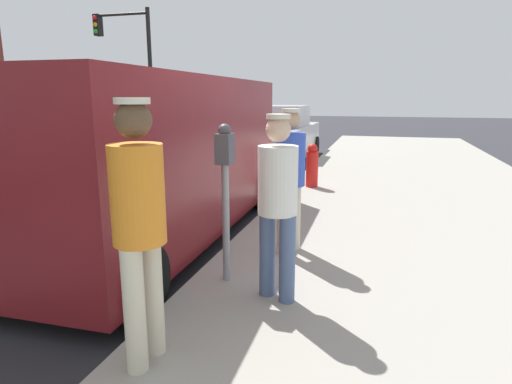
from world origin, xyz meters
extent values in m
plane|color=#2D2D33|center=(0.00, 0.00, 0.00)|extent=(80.00, 80.00, 0.00)
cube|color=#9E998E|center=(3.50, 0.00, 0.07)|extent=(5.00, 32.00, 0.15)
cylinder|color=gray|center=(1.35, -0.68, 0.72)|extent=(0.07, 0.07, 1.15)
cube|color=#4C4C51|center=(1.35, -0.68, 1.44)|extent=(0.14, 0.18, 0.28)
sphere|color=#47474C|center=(1.35, -0.68, 1.61)|extent=(0.12, 0.12, 0.12)
cylinder|color=beige|center=(1.28, -2.21, 0.57)|extent=(0.14, 0.14, 0.84)
cylinder|color=beige|center=(1.29, -1.99, 0.57)|extent=(0.14, 0.14, 0.84)
cylinder|color=orange|center=(1.28, -2.10, 1.31)|extent=(0.34, 0.34, 0.63)
sphere|color=brown|center=(1.28, -2.10, 1.77)|extent=(0.23, 0.23, 0.23)
cylinder|color=silver|center=(1.28, -2.10, 1.89)|extent=(0.22, 0.22, 0.04)
cylinder|color=#4C608C|center=(2.01, -0.98, 0.54)|extent=(0.14, 0.14, 0.78)
cylinder|color=#4C608C|center=(1.81, -0.89, 0.54)|extent=(0.14, 0.14, 0.78)
cylinder|color=white|center=(1.91, -0.93, 1.22)|extent=(0.34, 0.34, 0.58)
sphere|color=beige|center=(1.91, -0.93, 1.65)|extent=(0.21, 0.21, 0.21)
cylinder|color=silver|center=(1.91, -0.93, 1.75)|extent=(0.20, 0.20, 0.04)
cylinder|color=beige|center=(1.81, 0.38, 0.54)|extent=(0.14, 0.14, 0.78)
cylinder|color=beige|center=(1.73, 0.18, 0.54)|extent=(0.14, 0.14, 0.78)
cylinder|color=blue|center=(1.77, 0.28, 1.23)|extent=(0.34, 0.34, 0.59)
sphere|color=tan|center=(1.77, 0.28, 1.66)|extent=(0.21, 0.21, 0.21)
cylinder|color=silver|center=(1.77, 0.28, 1.76)|extent=(0.20, 0.20, 0.04)
cube|color=maroon|center=(-0.15, 0.66, 1.17)|extent=(2.06, 5.22, 1.96)
cube|color=black|center=(-0.18, 3.11, 1.56)|extent=(1.84, 0.10, 0.88)
cylinder|color=black|center=(-1.12, 2.69, 0.34)|extent=(0.23, 0.68, 0.68)
cylinder|color=black|center=(0.78, 2.72, 0.34)|extent=(0.23, 0.68, 0.68)
cylinder|color=black|center=(0.82, -1.38, 0.34)|extent=(0.23, 0.68, 0.68)
cube|color=#BCBCC1|center=(-0.26, 8.54, 0.61)|extent=(1.84, 4.41, 0.89)
cube|color=#BCBCC1|center=(-0.26, 8.32, 1.35)|extent=(1.61, 1.99, 0.60)
cylinder|color=black|center=(-1.13, 10.18, 0.30)|extent=(0.22, 0.60, 0.60)
cylinder|color=black|center=(0.59, 10.19, 0.30)|extent=(0.22, 0.60, 0.60)
cylinder|color=black|center=(-1.11, 6.88, 0.30)|extent=(0.22, 0.60, 0.60)
cylinder|color=black|center=(0.61, 6.89, 0.30)|extent=(0.22, 0.60, 0.60)
cylinder|color=black|center=(-6.03, 11.20, 2.60)|extent=(0.16, 0.16, 5.20)
cylinder|color=black|center=(-7.23, 11.20, 5.00)|extent=(2.40, 0.10, 0.10)
cube|color=black|center=(-8.23, 11.20, 4.65)|extent=(0.24, 0.32, 0.80)
sphere|color=red|center=(-8.23, 11.03, 4.90)|extent=(0.17, 0.17, 0.17)
sphere|color=yellow|center=(-8.23, 11.03, 4.65)|extent=(0.17, 0.17, 0.17)
sphere|color=green|center=(-8.23, 11.03, 4.40)|extent=(0.17, 0.17, 0.17)
cylinder|color=red|center=(1.45, 4.04, 0.50)|extent=(0.24, 0.24, 0.70)
sphere|color=red|center=(1.45, 4.04, 0.91)|extent=(0.20, 0.20, 0.20)
camera|label=1|loc=(2.73, -4.44, 1.91)|focal=30.48mm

